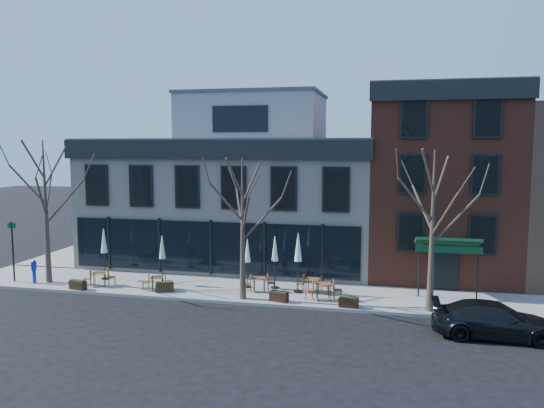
% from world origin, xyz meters
% --- Properties ---
extents(ground, '(120.00, 120.00, 0.00)m').
position_xyz_m(ground, '(0.00, 0.00, 0.00)').
color(ground, black).
rests_on(ground, ground).
extents(sidewalk_front, '(33.50, 4.70, 0.15)m').
position_xyz_m(sidewalk_front, '(3.25, -2.15, 0.07)').
color(sidewalk_front, gray).
rests_on(sidewalk_front, ground).
extents(sidewalk_side, '(4.50, 12.00, 0.15)m').
position_xyz_m(sidewalk_side, '(-11.25, 6.00, 0.07)').
color(sidewalk_side, gray).
rests_on(sidewalk_side, ground).
extents(corner_building, '(18.39, 10.39, 11.10)m').
position_xyz_m(corner_building, '(0.07, 5.07, 4.72)').
color(corner_building, beige).
rests_on(corner_building, ground).
extents(red_brick_building, '(8.20, 11.78, 11.18)m').
position_xyz_m(red_brick_building, '(13.00, 4.98, 5.64)').
color(red_brick_building, brown).
rests_on(red_brick_building, ground).
extents(tree_corner, '(3.93, 3.98, 7.92)m').
position_xyz_m(tree_corner, '(-8.49, -3.20, 4.25)').
color(tree_corner, '#382B21').
rests_on(tree_corner, sidewalk_front).
extents(tree_mid, '(3.50, 3.55, 7.04)m').
position_xyz_m(tree_mid, '(3.01, -3.90, 3.79)').
color(tree_mid, '#382B21').
rests_on(tree_mid, sidewalk_front).
extents(tree_right, '(3.72, 3.77, 7.48)m').
position_xyz_m(tree_right, '(12.01, -3.90, 4.02)').
color(tree_right, '#382B21').
rests_on(tree_right, sidewalk_front).
extents(sign_pole, '(0.50, 0.10, 3.40)m').
position_xyz_m(sign_pole, '(-10.50, -3.50, 2.07)').
color(sign_pole, black).
rests_on(sign_pole, sidewalk_front).
extents(parked_sedan, '(4.99, 2.04, 1.44)m').
position_xyz_m(parked_sedan, '(14.37, -6.45, 0.72)').
color(parked_sedan, black).
rests_on(parked_sedan, ground).
extents(call_box, '(0.27, 0.27, 1.36)m').
position_xyz_m(call_box, '(-9.14, -3.59, 0.87)').
color(call_box, '#0E2BB6').
rests_on(call_box, sidewalk_front).
extents(cafe_set_0, '(1.74, 1.10, 0.91)m').
position_xyz_m(cafe_set_0, '(-5.31, -3.28, 0.62)').
color(cafe_set_0, brown).
rests_on(cafe_set_0, sidewalk_front).
extents(cafe_set_2, '(1.63, 0.97, 0.84)m').
position_xyz_m(cafe_set_2, '(-1.91, -3.28, 0.58)').
color(cafe_set_2, brown).
rests_on(cafe_set_2, sidewalk_front).
extents(cafe_set_3, '(1.72, 0.94, 0.88)m').
position_xyz_m(cafe_set_3, '(3.48, -2.43, 0.60)').
color(cafe_set_3, brown).
rests_on(cafe_set_3, sidewalk_front).
extents(cafe_set_4, '(1.96, 0.92, 1.00)m').
position_xyz_m(cafe_set_4, '(6.96, -3.22, 0.67)').
color(cafe_set_4, brown).
rests_on(cafe_set_4, sidewalk_front).
extents(cafe_set_5, '(1.74, 0.73, 0.91)m').
position_xyz_m(cafe_set_5, '(6.24, -2.09, 0.62)').
color(cafe_set_5, brown).
rests_on(cafe_set_5, sidewalk_front).
extents(umbrella_0, '(0.47, 0.47, 2.93)m').
position_xyz_m(umbrella_0, '(-5.79, -1.89, 2.22)').
color(umbrella_0, black).
rests_on(umbrella_0, sidewalk_front).
extents(umbrella_1, '(0.44, 0.44, 2.74)m').
position_xyz_m(umbrella_1, '(-2.08, -2.20, 2.08)').
color(umbrella_1, black).
rests_on(umbrella_1, sidewalk_front).
extents(umbrella_2, '(0.42, 0.42, 2.65)m').
position_xyz_m(umbrella_2, '(2.67, -1.79, 2.02)').
color(umbrella_2, black).
rests_on(umbrella_2, sidewalk_front).
extents(umbrella_3, '(0.45, 0.45, 2.84)m').
position_xyz_m(umbrella_3, '(4.15, -1.65, 2.15)').
color(umbrella_3, black).
rests_on(umbrella_3, sidewalk_front).
extents(umbrella_4, '(0.50, 0.50, 3.15)m').
position_xyz_m(umbrella_4, '(5.50, -2.17, 2.37)').
color(umbrella_4, black).
rests_on(umbrella_4, sidewalk_front).
extents(planter_0, '(0.98, 0.53, 0.52)m').
position_xyz_m(planter_0, '(-6.05, -4.20, 0.41)').
color(planter_0, black).
rests_on(planter_0, sidewalk_front).
extents(planter_1, '(1.01, 0.71, 0.53)m').
position_xyz_m(planter_1, '(-1.35, -3.58, 0.41)').
color(planter_1, '#2F220F').
rests_on(planter_1, sidewalk_front).
extents(planter_2, '(0.99, 0.60, 0.52)m').
position_xyz_m(planter_2, '(4.87, -3.98, 0.41)').
color(planter_2, black).
rests_on(planter_2, sidewalk_front).
extents(planter_3, '(0.95, 0.43, 0.52)m').
position_xyz_m(planter_3, '(8.29, -4.20, 0.41)').
color(planter_3, '#311A10').
rests_on(planter_3, sidewalk_front).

